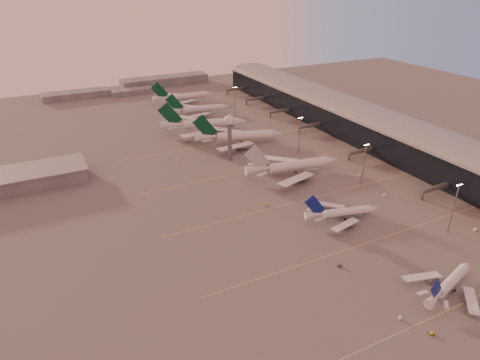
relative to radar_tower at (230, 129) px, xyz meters
name	(u,v)px	position (x,y,z in m)	size (l,w,h in m)	color
ground	(347,268)	(-5.00, -120.00, -20.95)	(700.00, 700.00, 0.00)	#555353
taxiway_markings	(323,194)	(25.00, -64.00, -20.94)	(180.00, 185.25, 0.02)	#E2D350
terminal	(368,125)	(102.88, -9.91, -10.43)	(57.00, 362.00, 23.04)	black
hangar	(8,181)	(-125.00, 20.00, -16.63)	(82.00, 27.00, 8.50)	slate
radar_tower	(230,129)	(0.00, 0.00, 0.00)	(6.40, 6.40, 31.10)	slate
mast_a	(454,206)	(53.00, -120.00, -7.21)	(3.60, 0.56, 25.00)	slate
mast_b	(364,163)	(50.00, -65.00, -7.21)	(3.60, 0.56, 25.00)	slate
mast_c	(300,133)	(45.00, -10.00, -7.21)	(3.60, 0.56, 25.00)	slate
mast_d	(235,100)	(43.00, 80.00, -7.21)	(3.60, 0.56, 25.00)	slate
distant_horizon	(140,85)	(-2.38, 205.14, -17.06)	(165.00, 37.50, 9.00)	slate
narrowbody_near	(449,285)	(19.30, -147.83, -18.11)	(34.99, 27.52, 14.03)	silver
narrowbody_mid	(342,214)	(16.91, -88.94, -17.90)	(37.92, 29.91, 15.06)	silver
widebody_white	(293,168)	(24.62, -34.91, -17.32)	(59.20, 47.08, 20.94)	silver
greentail_a	(239,138)	(18.30, 23.39, -16.99)	(60.03, 47.79, 22.40)	silver
greentail_b	(204,126)	(6.67, 57.75, -16.79)	(63.39, 50.52, 23.57)	silver
greentail_c	(199,110)	(18.70, 98.14, -17.51)	(53.42, 42.84, 19.50)	silver
greentail_d	(184,98)	(20.39, 139.57, -17.27)	(57.41, 46.29, 20.84)	silver
gsv_truck_a	(401,316)	(-7.20, -150.35, -19.81)	(5.89, 3.59, 2.24)	white
gsv_tug_near	(431,333)	(-3.49, -160.28, -20.49)	(2.75, 3.56, 0.90)	gold
gsv_catering_a	(476,226)	(65.37, -124.90, -18.69)	(5.58, 2.77, 4.52)	white
gsv_tug_mid	(340,266)	(-7.36, -118.06, -20.45)	(3.74, 3.94, 0.98)	#4F5154
gsv_truck_b	(385,194)	(52.57, -80.74, -19.75)	(5.95, 2.55, 2.34)	white
gsv_truck_c	(266,203)	(-8.70, -60.89, -19.83)	(5.63, 4.63, 2.20)	gold
gsv_catering_b	(360,173)	(57.01, -55.36, -18.68)	(5.98, 3.79, 4.54)	white
gsv_tug_far	(250,168)	(5.00, -18.29, -20.38)	(3.00, 4.22, 1.10)	white
gsv_truck_d	(178,158)	(-29.22, 15.10, -19.99)	(2.21, 4.80, 1.87)	white
gsv_tug_hangar	(265,133)	(43.56, 31.80, -20.43)	(4.12, 3.66, 1.01)	white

